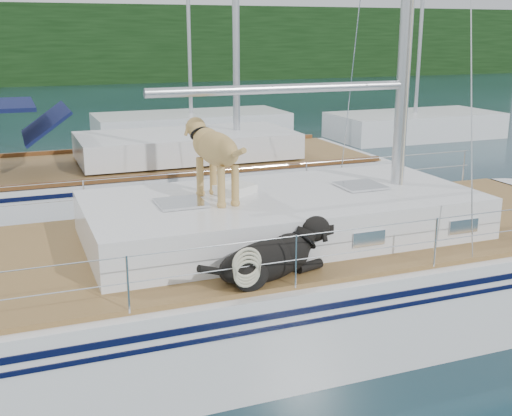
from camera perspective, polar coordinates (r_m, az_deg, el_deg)
name	(u,v)px	position (r m, az deg, el deg)	size (l,w,h in m)	color
ground	(227,327)	(8.95, -2.56, -10.56)	(120.00, 120.00, 0.00)	black
tree_line	(35,45)	(52.70, -19.04, 13.57)	(90.00, 3.00, 6.00)	black
shore_bank	(37,76)	(54.00, -18.88, 11.04)	(92.00, 1.00, 1.20)	#595147
main_sailboat	(233,280)	(8.69, -2.04, -6.44)	(12.00, 3.81, 14.01)	white
neighbor_sailboat	(141,184)	(14.56, -10.21, 2.08)	(11.00, 3.50, 13.30)	white
bg_boat_center	(191,126)	(24.77, -5.76, 7.26)	(7.20, 3.00, 11.65)	white
bg_boat_east	(414,126)	(25.48, 13.90, 7.13)	(6.40, 3.00, 11.65)	white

